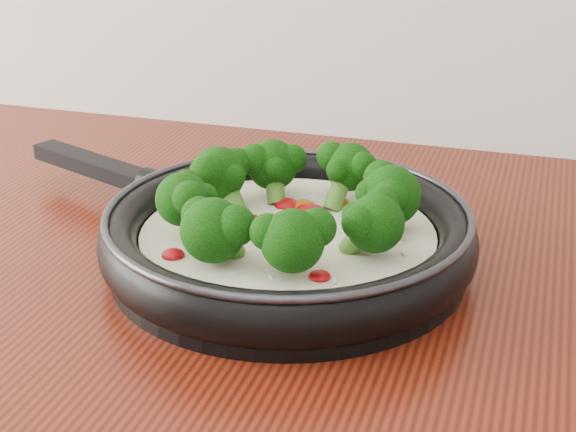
% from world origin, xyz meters
% --- Properties ---
extents(skillet, '(0.56, 0.44, 0.10)m').
position_xyz_m(skillet, '(-0.10, 1.11, 0.94)').
color(skillet, black).
rests_on(skillet, counter).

